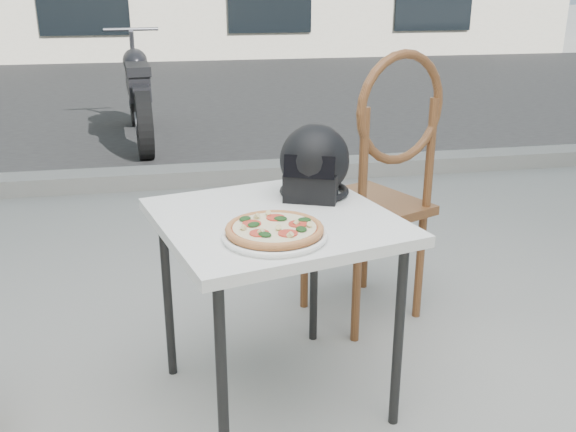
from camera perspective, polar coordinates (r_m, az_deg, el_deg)
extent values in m
cube|color=black|center=(8.73, -8.41, 10.59)|extent=(30.00, 8.00, 0.00)
cube|color=gray|center=(4.82, -5.89, 3.75)|extent=(30.00, 0.25, 0.12)
cube|color=white|center=(2.08, -1.15, -0.46)|extent=(0.88, 0.88, 0.04)
cylinder|color=black|center=(1.90, -5.89, -14.57)|extent=(0.04, 0.04, 0.65)
cylinder|color=black|center=(2.13, 9.79, -10.59)|extent=(0.04, 0.04, 0.65)
cylinder|color=black|center=(2.40, -10.65, -6.97)|extent=(0.04, 0.04, 0.65)
cylinder|color=black|center=(2.58, 2.33, -4.55)|extent=(0.04, 0.04, 0.65)
cylinder|color=white|center=(1.89, -1.20, -1.86)|extent=(0.37, 0.37, 0.01)
torus|color=white|center=(1.89, -1.20, -1.69)|extent=(0.38, 0.38, 0.02)
cylinder|color=#C57E48|center=(1.88, -1.21, -1.29)|extent=(0.32, 0.32, 0.01)
torus|color=#C57E48|center=(1.88, -1.21, -1.12)|extent=(0.33, 0.33, 0.02)
cylinder|color=#AE2813|center=(1.88, -1.21, -1.09)|extent=(0.28, 0.28, 0.00)
cylinder|color=beige|center=(1.88, -1.21, -1.00)|extent=(0.28, 0.28, 0.00)
cylinder|color=red|center=(1.89, 0.89, -0.71)|extent=(0.06, 0.06, 0.00)
cylinder|color=red|center=(1.94, -1.11, -0.14)|extent=(0.06, 0.06, 0.00)
cylinder|color=red|center=(1.90, -3.25, -0.67)|extent=(0.06, 0.06, 0.00)
cylinder|color=red|center=(1.82, -2.57, -1.53)|extent=(0.06, 0.06, 0.00)
cylinder|color=red|center=(1.82, -0.01, -1.55)|extent=(0.06, 0.06, 0.00)
ellipsoid|color=#163915|center=(1.93, -0.68, -0.23)|extent=(0.04, 0.04, 0.01)
ellipsoid|color=#163915|center=(1.88, -3.07, -0.76)|extent=(0.05, 0.05, 0.01)
ellipsoid|color=#163915|center=(1.85, 1.19, -1.17)|extent=(0.03, 0.04, 0.01)
ellipsoid|color=#163915|center=(1.81, -2.08, -1.65)|extent=(0.05, 0.05, 0.01)
ellipsoid|color=#163915|center=(1.92, 1.46, -0.34)|extent=(0.04, 0.03, 0.01)
ellipsoid|color=#163915|center=(1.93, -3.83, -0.25)|extent=(0.05, 0.05, 0.01)
cylinder|color=#D4C481|center=(1.85, -0.86, -1.07)|extent=(0.02, 0.02, 0.02)
cylinder|color=#D4C481|center=(1.94, -2.79, -0.04)|extent=(0.03, 0.03, 0.02)
cylinder|color=#D4C481|center=(1.89, 0.77, -0.59)|extent=(0.03, 0.02, 0.02)
cylinder|color=#D4C481|center=(1.96, -1.77, 0.24)|extent=(0.02, 0.02, 0.02)
cylinder|color=#D4C481|center=(1.80, 0.19, -1.69)|extent=(0.03, 0.03, 0.02)
cylinder|color=#D4C481|center=(1.85, -4.00, -1.02)|extent=(0.03, 0.02, 0.02)
cylinder|color=#D4C481|center=(1.87, 1.90, -0.79)|extent=(0.02, 0.02, 0.02)
cylinder|color=#D4C481|center=(1.82, -2.41, -1.39)|extent=(0.03, 0.02, 0.02)
ellipsoid|color=black|center=(2.25, 2.38, 5.01)|extent=(0.32, 0.33, 0.25)
cube|color=black|center=(2.20, 2.04, 2.57)|extent=(0.20, 0.15, 0.10)
torus|color=black|center=(2.29, 2.34, 2.27)|extent=(0.32, 0.32, 0.02)
cube|color=black|center=(2.15, 1.92, 4.38)|extent=(0.17, 0.10, 0.08)
cube|color=brown|center=(2.76, 6.73, 0.90)|extent=(0.59, 0.59, 0.04)
cylinder|color=brown|center=(3.08, 6.87, -2.11)|extent=(0.05, 0.05, 0.49)
cylinder|color=brown|center=(2.87, 1.47, -3.66)|extent=(0.05, 0.05, 0.49)
cylinder|color=brown|center=(2.85, 11.62, -4.32)|extent=(0.05, 0.05, 0.49)
cylinder|color=brown|center=(2.62, 6.11, -6.23)|extent=(0.05, 0.05, 0.49)
cylinder|color=brown|center=(2.68, 12.52, 5.26)|extent=(0.05, 0.05, 0.47)
cylinder|color=brown|center=(2.44, 6.70, 4.14)|extent=(0.05, 0.05, 0.47)
torus|color=brown|center=(2.51, 10.03, 9.43)|extent=(0.42, 0.21, 0.44)
cylinder|color=black|center=(6.89, -13.39, 10.29)|extent=(0.17, 0.61, 0.60)
cylinder|color=slate|center=(6.89, -13.39, 10.29)|extent=(0.15, 0.21, 0.20)
cylinder|color=black|center=(5.51, -12.68, 8.02)|extent=(0.17, 0.61, 0.60)
cylinder|color=slate|center=(5.51, -12.68, 8.02)|extent=(0.15, 0.21, 0.20)
cube|color=black|center=(6.16, -13.26, 11.56)|extent=(0.26, 1.06, 0.22)
ellipsoid|color=black|center=(6.29, -13.45, 13.27)|extent=(0.25, 0.43, 0.22)
cube|color=black|center=(5.85, -13.22, 12.61)|extent=(0.24, 0.51, 0.08)
cylinder|color=slate|center=(6.77, -13.58, 12.85)|extent=(0.07, 0.32, 0.71)
cylinder|color=slate|center=(6.61, -13.79, 15.82)|extent=(0.52, 0.07, 0.03)
cube|color=black|center=(5.49, -12.92, 10.91)|extent=(0.16, 0.23, 0.05)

